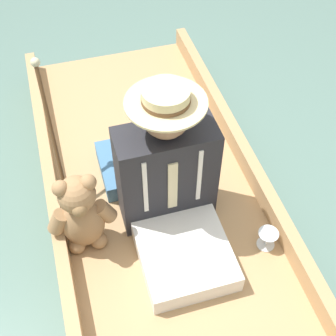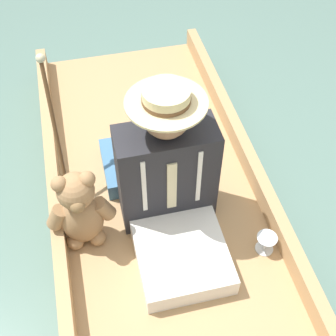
# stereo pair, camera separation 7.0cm
# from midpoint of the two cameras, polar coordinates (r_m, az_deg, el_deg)

# --- Properties ---
(ground_plane) EXTENTS (16.00, 16.00, 0.00)m
(ground_plane) POSITION_cam_midpoint_polar(r_m,az_deg,el_deg) (2.49, 0.56, -8.59)
(ground_plane) COLOR slate
(punt_boat) EXTENTS (1.11, 2.94, 0.27)m
(punt_boat) POSITION_cam_midpoint_polar(r_m,az_deg,el_deg) (2.42, 0.58, -7.50)
(punt_boat) COLOR tan
(punt_boat) RESTS_ON ground_plane
(seat_cushion) EXTENTS (0.51, 0.36, 0.10)m
(seat_cushion) POSITION_cam_midpoint_polar(r_m,az_deg,el_deg) (2.55, -1.37, 0.84)
(seat_cushion) COLOR teal
(seat_cushion) RESTS_ON punt_boat
(seated_person) EXTENTS (0.46, 0.70, 0.79)m
(seated_person) POSITION_cam_midpoint_polar(r_m,az_deg,el_deg) (2.14, 1.19, -2.10)
(seated_person) COLOR white
(seated_person) RESTS_ON punt_boat
(teddy_bear) EXTENTS (0.33, 0.19, 0.47)m
(teddy_bear) POSITION_cam_midpoint_polar(r_m,az_deg,el_deg) (2.17, -9.73, -5.23)
(teddy_bear) COLOR #9E754C
(teddy_bear) RESTS_ON punt_boat
(wine_glass) EXTENTS (0.10, 0.10, 0.10)m
(wine_glass) POSITION_cam_midpoint_polar(r_m,az_deg,el_deg) (2.28, 12.77, -8.69)
(wine_glass) COLOR silver
(wine_glass) RESTS_ON punt_boat
(walking_cane) EXTENTS (0.04, 0.39, 0.72)m
(walking_cane) POSITION_cam_midpoint_polar(r_m,az_deg,el_deg) (2.29, -12.90, 5.37)
(walking_cane) COLOR brown
(walking_cane) RESTS_ON punt_boat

